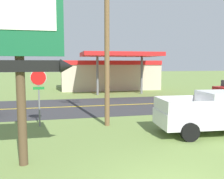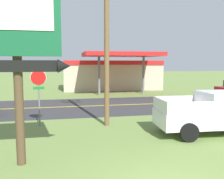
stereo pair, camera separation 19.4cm
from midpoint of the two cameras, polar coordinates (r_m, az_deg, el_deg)
road_asphalt at (r=18.82m, az=-2.76°, el=-3.83°), size 140.00×8.00×0.02m
road_centre_line at (r=18.82m, az=-2.76°, el=-3.79°), size 126.00×0.20×0.01m
motel_sign at (r=8.03m, az=-20.53°, el=11.27°), size 2.99×0.54×6.04m
stop_sign at (r=13.05m, az=-16.39°, el=0.44°), size 0.80×0.08×2.95m
utility_pole at (r=12.69m, az=-0.82°, el=13.06°), size 1.72×0.26×9.03m
gas_station at (r=31.17m, az=-0.03°, el=3.71°), size 12.00×11.50×4.40m
pickup_white_parked_on_lawn at (r=12.33m, az=23.19°, el=-5.12°), size 5.32×2.50×1.96m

